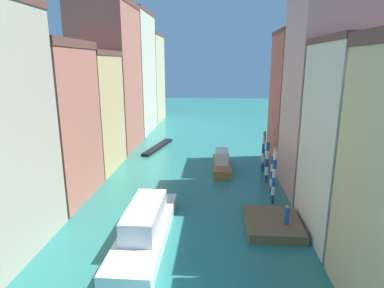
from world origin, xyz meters
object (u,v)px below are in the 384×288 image
mooring_pole_3 (264,151)px  motorboat_0 (222,163)px  vaporetto_white (145,226)px  mooring_pole_4 (263,151)px  mooring_pole_1 (272,173)px  waterfront_dock (273,223)px  mooring_pole_0 (274,175)px  mooring_pole_2 (267,161)px  person_on_dock (287,215)px  gondola_black (158,147)px

mooring_pole_3 → motorboat_0: (-4.77, 0.17, -1.61)m
vaporetto_white → mooring_pole_3: bearing=56.5°
vaporetto_white → mooring_pole_4: bearing=56.6°
mooring_pole_1 → vaporetto_white: mooring_pole_1 is taller
waterfront_dock → mooring_pole_0: bearing=81.0°
mooring_pole_0 → mooring_pole_1: bearing=84.5°
vaporetto_white → mooring_pole_2: bearing=49.4°
mooring_pole_4 → vaporetto_white: 18.89m
waterfront_dock → person_on_dock: person_on_dock is taller
mooring_pole_2 → motorboat_0: size_ratio=0.67×
mooring_pole_0 → gondola_black: size_ratio=0.55×
mooring_pole_0 → gondola_black: mooring_pole_0 is taller
mooring_pole_1 → gondola_black: 21.20m
waterfront_dock → person_on_dock: 1.48m
vaporetto_white → motorboat_0: (5.67, 15.94, -0.14)m
mooring_pole_4 → gondola_black: 16.91m
waterfront_dock → mooring_pole_2: (0.90, 9.68, 2.06)m
mooring_pole_3 → mooring_pole_4: size_ratio=1.03×
mooring_pole_1 → gondola_black: mooring_pole_1 is taller
motorboat_0 → mooring_pole_3: bearing=-2.0°
motorboat_0 → waterfront_dock: bearing=-74.9°
person_on_dock → mooring_pole_1: size_ratio=0.37×
mooring_pole_0 → vaporetto_white: mooring_pole_0 is taller
waterfront_dock → mooring_pole_3: 13.68m
person_on_dock → gondola_black: (-13.78, 23.42, -1.18)m
mooring_pole_0 → motorboat_0: bearing=115.7°
mooring_pole_0 → mooring_pole_2: bearing=88.0°
person_on_dock → mooring_pole_4: size_ratio=0.32×
person_on_dock → vaporetto_white: bearing=-170.7°
waterfront_dock → motorboat_0: (-3.69, 13.65, 0.49)m
waterfront_dock → motorboat_0: size_ratio=0.72×
motorboat_0 → gondola_black: bearing=135.2°
motorboat_0 → person_on_dock: bearing=-72.3°
mooring_pole_0 → mooring_pole_4: 8.95m
mooring_pole_0 → mooring_pole_1: 2.45m
mooring_pole_1 → mooring_pole_3: bearing=88.8°
mooring_pole_0 → motorboat_0: 10.31m
mooring_pole_4 → mooring_pole_2: bearing=-91.7°
person_on_dock → vaporetto_white: vaporetto_white is taller
mooring_pole_1 → gondola_black: (-13.85, 15.94, -1.84)m
person_on_dock → mooring_pole_1: (0.07, 7.48, 0.66)m
waterfront_dock → motorboat_0: motorboat_0 is taller
waterfront_dock → gondola_black: (-12.91, 22.80, -0.15)m
person_on_dock → mooring_pole_3: (0.21, 14.10, 1.07)m
mooring_pole_4 → gondola_black: (-13.91, 9.35, -2.18)m
person_on_dock → mooring_pole_4: 14.10m
mooring_pole_0 → mooring_pole_4: size_ratio=1.12×
vaporetto_white → motorboat_0: 16.92m
gondola_black → person_on_dock: bearing=-59.5°
mooring_pole_1 → mooring_pole_4: size_ratio=0.86×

